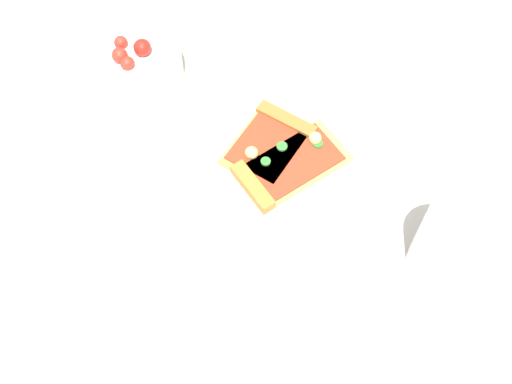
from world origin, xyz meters
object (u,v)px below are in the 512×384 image
at_px(pizza_slice_far, 287,167).
at_px(salad_bowl, 137,62).
at_px(plate, 284,159).
at_px(pizza_slice_near, 271,141).
at_px(paper_napkin, 176,342).
at_px(soda_glass, 449,243).

distance_m(pizza_slice_far, salad_bowl, 0.28).
distance_m(plate, pizza_slice_near, 0.03).
height_order(pizza_slice_far, paper_napkin, pizza_slice_far).
height_order(salad_bowl, paper_napkin, salad_bowl).
bearing_deg(pizza_slice_far, plate, -162.25).
distance_m(pizza_slice_near, pizza_slice_far, 0.05).
relative_size(plate, pizza_slice_near, 1.74).
height_order(pizza_slice_near, salad_bowl, salad_bowl).
bearing_deg(plate, soda_glass, 60.59).
relative_size(plate, salad_bowl, 1.87).
bearing_deg(pizza_slice_near, soda_glass, 59.46).
distance_m(pizza_slice_near, paper_napkin, 0.31).
xyz_separation_m(pizza_slice_far, soda_glass, (0.10, 0.21, 0.04)).
bearing_deg(pizza_slice_near, plate, 49.37).
bearing_deg(pizza_slice_far, pizza_slice_near, -144.51).
bearing_deg(paper_napkin, pizza_slice_far, 158.55).
bearing_deg(plate, pizza_slice_far, 17.75).
height_order(pizza_slice_near, soda_glass, soda_glass).
bearing_deg(pizza_slice_near, paper_napkin, -13.80).
height_order(pizza_slice_far, salad_bowl, salad_bowl).
bearing_deg(soda_glass, pizza_slice_near, -120.54).
relative_size(pizza_slice_near, soda_glass, 1.04).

